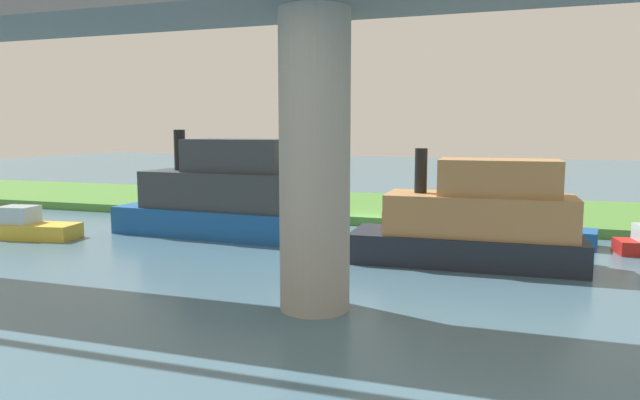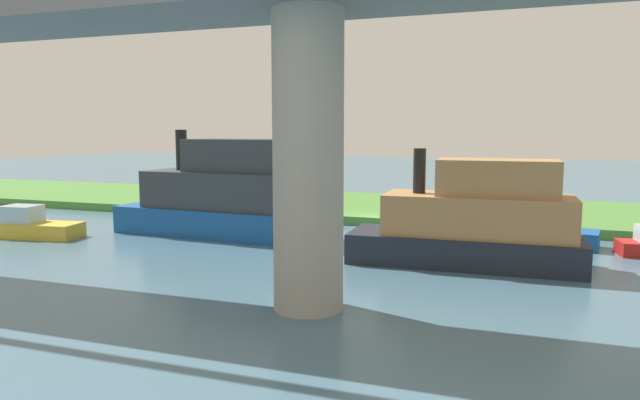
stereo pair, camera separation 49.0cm
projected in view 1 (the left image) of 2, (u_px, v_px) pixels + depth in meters
ground_plane at (368, 227)px, 31.16m from camera, size 160.00×160.00×0.00m
grassy_bank at (390, 208)px, 36.78m from camera, size 80.00×12.00×0.50m
bridge_pylon at (315, 163)px, 16.39m from camera, size 2.04×2.04×8.57m
person_on_bank at (300, 198)px, 34.00m from camera, size 0.49×0.49×1.39m
mooring_post at (220, 200)px, 35.53m from camera, size 0.20×0.20×0.82m
pontoon_yellow at (474, 222)px, 22.28m from camera, size 8.90×3.19×4.51m
motorboat_red at (534, 231)px, 26.49m from camera, size 5.23×2.54×1.67m
houseboat_blue at (28, 227)px, 27.84m from camera, size 4.84×2.29×1.55m
motorboat_white at (222, 196)px, 28.47m from camera, size 10.42×3.99×5.24m
marker_buoy at (320, 274)px, 20.00m from camera, size 0.50×0.50×0.50m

